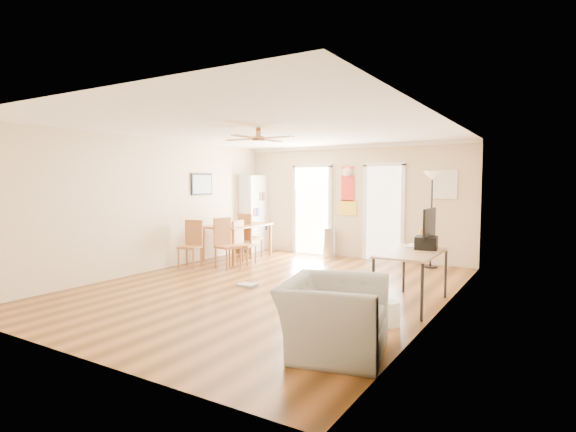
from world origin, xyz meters
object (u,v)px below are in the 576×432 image
Objects in this scene: dining_chair_far at (251,236)px; printer at (426,243)px; dining_chair_right_b at (228,244)px; dining_chair_right_a at (245,243)px; torchiere_lamp at (431,220)px; wastebasket_a at (377,288)px; armchair at (334,316)px; bookshelf at (255,213)px; computer_desk at (412,278)px; trash_can at (330,243)px; dining_table at (238,242)px; wastebasket_b at (389,313)px; dining_chair_near at (190,244)px.

dining_chair_far reaches higher than printer.
dining_chair_right_b is 0.99× the size of dining_chair_far.
dining_chair_right_a is 3.89m from torchiere_lamp.
dining_chair_right_b reaches higher than dining_chair_right_a.
wastebasket_a is (3.39, -1.22, -0.32)m from dining_chair_right_a.
torchiere_lamp reaches higher than armchair.
printer reaches higher than armchair.
torchiere_lamp reaches higher than printer.
bookshelf is at bearing -53.03° from dining_chair_far.
dining_chair_far is 2.83× the size of printer.
dining_chair_far is 5.95m from armchair.
computer_desk is (0.47, -3.03, -0.60)m from torchiere_lamp.
dining_chair_far is at bearing -147.11° from trash_can.
dining_chair_right_a reaches higher than trash_can.
dining_chair_right_a is 0.57m from dining_chair_right_b.
dining_chair_far is 4.00m from torchiere_lamp.
wastebasket_a is (3.94, -1.69, -0.25)m from dining_table.
wastebasket_a is 1.32m from wastebasket_b.
dining_chair_near is (-0.74, -0.32, -0.03)m from dining_chair_right_b.
bookshelf is 1.22× the size of dining_table.
bookshelf is 2.08× the size of dining_chair_right_a.
armchair is (0.36, -2.29, 0.23)m from wastebasket_a.
wastebasket_a is (4.32, -2.91, -0.81)m from bookshelf.
printer is (0.58, -2.71, -0.12)m from torchiere_lamp.
armchair is at bearing -100.91° from wastebasket_b.
bookshelf is at bearing 146.09° from wastebasket_a.
dining_chair_right_a is 2.57× the size of printer.
wastebasket_a is (2.24, -2.97, -0.20)m from trash_can.
torchiere_lamp is at bearing -67.71° from dining_chair_right_a.
dining_chair_near is at bearing 175.42° from wastebasket_a.
computer_desk is at bearing 91.31° from wastebasket_b.
dining_chair_right_a is 3.07× the size of wastebasket_b.
dining_chair_right_b is at bearing 169.15° from wastebasket_a.
trash_can is 2.35× the size of wastebasket_a.
printer is 2.55m from armchair.
torchiere_lamp is 3.13m from computer_desk.
dining_chair_right_a reaches higher than wastebasket_b.
dining_table is 0.73m from dining_chair_right_a.
dining_chair_right_b is at bearing -62.21° from dining_table.
dining_chair_right_b is (0.00, -0.57, 0.04)m from dining_chair_right_a.
printer reaches higher than trash_can.
dining_chair_near is at bearing 162.13° from wastebasket_b.
wastebasket_b is (3.96, -1.83, -0.36)m from dining_chair_right_b.
dining_table is 1.19m from dining_chair_right_b.
dining_chair_near is at bearing 85.23° from dining_chair_far.
computer_desk reaches higher than wastebasket_a.
dining_chair_far is (0.34, 1.64, 0.03)m from dining_chair_near.
dining_chair_near is 0.66× the size of computer_desk.
dining_chair_far is (-0.40, 0.75, 0.05)m from dining_chair_right_a.
dining_chair_far is at bearing 63.56° from dining_chair_near.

